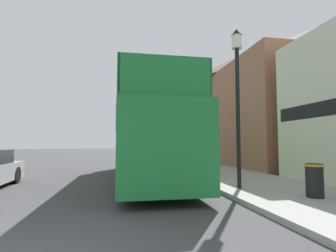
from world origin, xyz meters
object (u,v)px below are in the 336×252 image
tour_bus (146,140)px  lamp_post_nearest (237,78)px  lamp_post_second (177,117)px  litter_bin (314,179)px  parked_car_ahead_of_bus (144,156)px

tour_bus → lamp_post_nearest: 5.09m
lamp_post_second → litter_bin: lamp_post_second is taller
lamp_post_nearest → tour_bus: bearing=123.6°
lamp_post_nearest → lamp_post_second: size_ratio=1.18×
lamp_post_second → litter_bin: size_ratio=5.01×
tour_bus → parked_car_ahead_of_bus: size_ratio=2.47×
parked_car_ahead_of_bus → litter_bin: size_ratio=5.19×
tour_bus → litter_bin: size_ratio=12.81×
parked_car_ahead_of_bus → lamp_post_nearest: size_ratio=0.88×
lamp_post_second → parked_car_ahead_of_bus: bearing=110.1°
tour_bus → lamp_post_second: size_ratio=2.56×
lamp_post_nearest → lamp_post_second: lamp_post_nearest is taller
lamp_post_second → litter_bin: bearing=-80.3°
parked_car_ahead_of_bus → lamp_post_second: lamp_post_second is taller
parked_car_ahead_of_bus → lamp_post_nearest: lamp_post_nearest is taller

